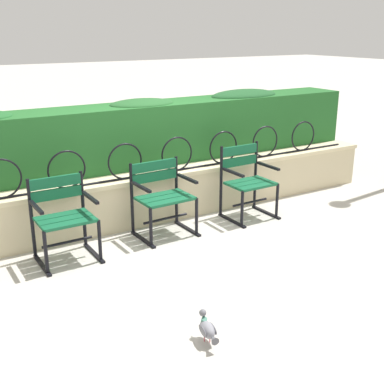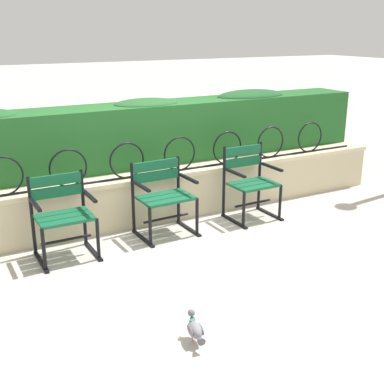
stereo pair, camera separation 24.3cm
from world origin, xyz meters
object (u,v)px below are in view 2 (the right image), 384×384
park_chair_centre (163,194)px  pigeon_near_chairs (195,329)px  park_chair_right (250,180)px  park_chair_left (62,213)px

park_chair_centre → pigeon_near_chairs: 2.18m
park_chair_centre → park_chair_right: park_chair_right is taller
park_chair_left → park_chair_centre: park_chair_left is taller
park_chair_centre → pigeon_near_chairs: size_ratio=2.85×
park_chair_centre → pigeon_near_chairs: (-0.70, -2.04, -0.35)m
park_chair_left → park_chair_centre: bearing=3.4°
park_chair_right → pigeon_near_chairs: bearing=-132.9°
park_chair_right → pigeon_near_chairs: size_ratio=3.07×
park_chair_right → pigeon_near_chairs: park_chair_right is taller
park_chair_centre → park_chair_right: (1.15, -0.05, 0.01)m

